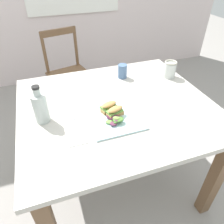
{
  "coord_description": "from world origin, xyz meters",
  "views": [
    {
      "loc": [
        -0.33,
        -0.88,
        1.47
      ],
      "look_at": [
        -0.02,
        0.0,
        0.76
      ],
      "focal_mm": 34.13,
      "sensor_mm": 36.0,
      "label": 1
    }
  ],
  "objects_px": {
    "chair_wooden_far": "(69,74)",
    "mason_jar_iced_tea": "(170,70)",
    "dining_table": "(116,120)",
    "plate_lunch": "(114,118)",
    "bottle_cold_brew": "(41,109)",
    "cup_extra_side": "(122,71)",
    "sandwich_half_back": "(109,107)",
    "sandwich_half_front": "(115,111)",
    "fork_on_napkin": "(74,127)"
  },
  "relations": [
    {
      "from": "plate_lunch",
      "to": "bottle_cold_brew",
      "type": "distance_m",
      "value": 0.39
    },
    {
      "from": "fork_on_napkin",
      "to": "cup_extra_side",
      "type": "xyz_separation_m",
      "value": [
        0.44,
        0.43,
        0.04
      ]
    },
    {
      "from": "plate_lunch",
      "to": "sandwich_half_back",
      "type": "relative_size",
      "value": 2.78
    },
    {
      "from": "bottle_cold_brew",
      "to": "cup_extra_side",
      "type": "bearing_deg",
      "value": 28.76
    },
    {
      "from": "dining_table",
      "to": "sandwich_half_front",
      "type": "relative_size",
      "value": 11.26
    },
    {
      "from": "dining_table",
      "to": "mason_jar_iced_tea",
      "type": "bearing_deg",
      "value": 22.54
    },
    {
      "from": "bottle_cold_brew",
      "to": "mason_jar_iced_tea",
      "type": "relative_size",
      "value": 1.79
    },
    {
      "from": "sandwich_half_front",
      "to": "bottle_cold_brew",
      "type": "bearing_deg",
      "value": 165.42
    },
    {
      "from": "dining_table",
      "to": "sandwich_half_front",
      "type": "height_order",
      "value": "sandwich_half_front"
    },
    {
      "from": "sandwich_half_back",
      "to": "mason_jar_iced_tea",
      "type": "xyz_separation_m",
      "value": [
        0.55,
        0.26,
        0.01
      ]
    },
    {
      "from": "plate_lunch",
      "to": "fork_on_napkin",
      "type": "bearing_deg",
      "value": 179.67
    },
    {
      "from": "plate_lunch",
      "to": "sandwich_half_front",
      "type": "bearing_deg",
      "value": 60.36
    },
    {
      "from": "bottle_cold_brew",
      "to": "mason_jar_iced_tea",
      "type": "height_order",
      "value": "bottle_cold_brew"
    },
    {
      "from": "sandwich_half_front",
      "to": "fork_on_napkin",
      "type": "distance_m",
      "value": 0.23
    },
    {
      "from": "fork_on_napkin",
      "to": "mason_jar_iced_tea",
      "type": "bearing_deg",
      "value": 23.51
    },
    {
      "from": "dining_table",
      "to": "sandwich_half_front",
      "type": "distance_m",
      "value": 0.2
    },
    {
      "from": "dining_table",
      "to": "cup_extra_side",
      "type": "xyz_separation_m",
      "value": [
        0.16,
        0.3,
        0.17
      ]
    },
    {
      "from": "chair_wooden_far",
      "to": "cup_extra_side",
      "type": "relative_size",
      "value": 8.9
    },
    {
      "from": "fork_on_napkin",
      "to": "sandwich_half_back",
      "type": "bearing_deg",
      "value": 17.81
    },
    {
      "from": "dining_table",
      "to": "mason_jar_iced_tea",
      "type": "distance_m",
      "value": 0.55
    },
    {
      "from": "sandwich_half_front",
      "to": "sandwich_half_back",
      "type": "bearing_deg",
      "value": 108.89
    },
    {
      "from": "fork_on_napkin",
      "to": "mason_jar_iced_tea",
      "type": "height_order",
      "value": "mason_jar_iced_tea"
    },
    {
      "from": "fork_on_napkin",
      "to": "chair_wooden_far",
      "type": "bearing_deg",
      "value": 83.12
    },
    {
      "from": "bottle_cold_brew",
      "to": "cup_extra_side",
      "type": "distance_m",
      "value": 0.66
    },
    {
      "from": "chair_wooden_far",
      "to": "mason_jar_iced_tea",
      "type": "xyz_separation_m",
      "value": [
        0.61,
        -0.87,
        0.35
      ]
    },
    {
      "from": "sandwich_half_back",
      "to": "fork_on_napkin",
      "type": "relative_size",
      "value": 0.54
    },
    {
      "from": "fork_on_napkin",
      "to": "bottle_cold_brew",
      "type": "distance_m",
      "value": 0.2
    },
    {
      "from": "fork_on_napkin",
      "to": "mason_jar_iced_tea",
      "type": "distance_m",
      "value": 0.83
    },
    {
      "from": "bottle_cold_brew",
      "to": "mason_jar_iced_tea",
      "type": "xyz_separation_m",
      "value": [
        0.9,
        0.22,
        -0.02
      ]
    },
    {
      "from": "mason_jar_iced_tea",
      "to": "sandwich_half_back",
      "type": "bearing_deg",
      "value": -154.4
    },
    {
      "from": "chair_wooden_far",
      "to": "bottle_cold_brew",
      "type": "height_order",
      "value": "bottle_cold_brew"
    },
    {
      "from": "plate_lunch",
      "to": "cup_extra_side",
      "type": "bearing_deg",
      "value": 63.54
    },
    {
      "from": "plate_lunch",
      "to": "sandwich_half_front",
      "type": "xyz_separation_m",
      "value": [
        0.01,
        0.02,
        0.03
      ]
    },
    {
      "from": "sandwich_half_back",
      "to": "dining_table",
      "type": "bearing_deg",
      "value": 42.73
    },
    {
      "from": "mason_jar_iced_tea",
      "to": "sandwich_half_front",
      "type": "bearing_deg",
      "value": -149.26
    },
    {
      "from": "dining_table",
      "to": "plate_lunch",
      "type": "distance_m",
      "value": 0.19
    },
    {
      "from": "sandwich_half_back",
      "to": "fork_on_napkin",
      "type": "distance_m",
      "value": 0.22
    },
    {
      "from": "cup_extra_side",
      "to": "sandwich_half_back",
      "type": "bearing_deg",
      "value": -121.6
    },
    {
      "from": "chair_wooden_far",
      "to": "dining_table",
      "type": "bearing_deg",
      "value": -82.79
    },
    {
      "from": "plate_lunch",
      "to": "mason_jar_iced_tea",
      "type": "xyz_separation_m",
      "value": [
        0.54,
        0.33,
        0.05
      ]
    },
    {
      "from": "sandwich_half_front",
      "to": "mason_jar_iced_tea",
      "type": "distance_m",
      "value": 0.61
    },
    {
      "from": "sandwich_half_front",
      "to": "cup_extra_side",
      "type": "xyz_separation_m",
      "value": [
        0.21,
        0.42,
        0.01
      ]
    },
    {
      "from": "plate_lunch",
      "to": "fork_on_napkin",
      "type": "height_order",
      "value": "plate_lunch"
    },
    {
      "from": "fork_on_napkin",
      "to": "sandwich_half_front",
      "type": "bearing_deg",
      "value": 3.9
    },
    {
      "from": "mason_jar_iced_tea",
      "to": "cup_extra_side",
      "type": "relative_size",
      "value": 1.21
    },
    {
      "from": "plate_lunch",
      "to": "bottle_cold_brew",
      "type": "bearing_deg",
      "value": 162.61
    },
    {
      "from": "sandwich_half_front",
      "to": "fork_on_napkin",
      "type": "xyz_separation_m",
      "value": [
        -0.23,
        -0.02,
        -0.03
      ]
    },
    {
      "from": "bottle_cold_brew",
      "to": "mason_jar_iced_tea",
      "type": "distance_m",
      "value": 0.93
    },
    {
      "from": "dining_table",
      "to": "plate_lunch",
      "type": "xyz_separation_m",
      "value": [
        -0.06,
        -0.13,
        0.13
      ]
    },
    {
      "from": "plate_lunch",
      "to": "mason_jar_iced_tea",
      "type": "bearing_deg",
      "value": 31.61
    }
  ]
}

